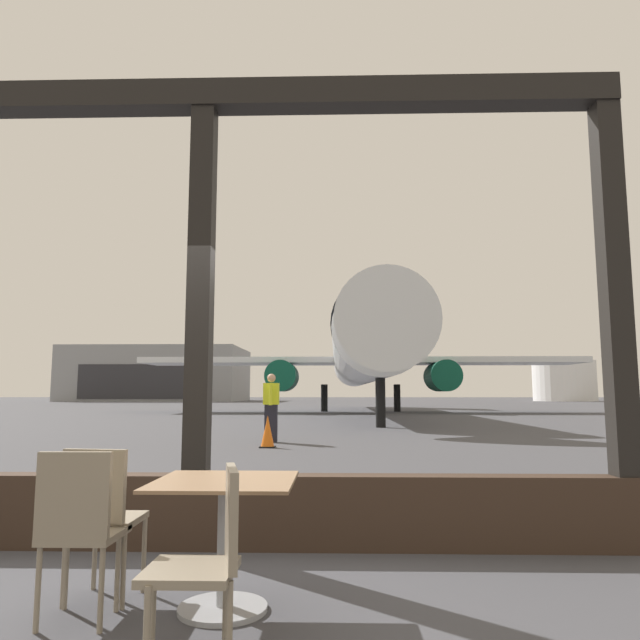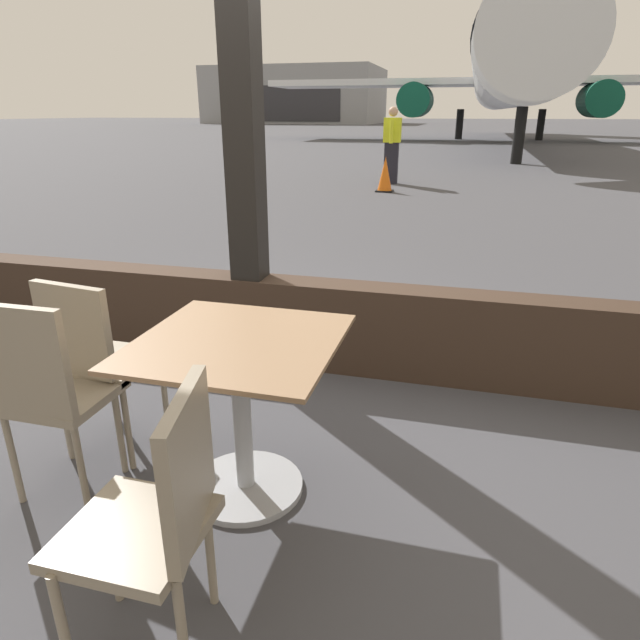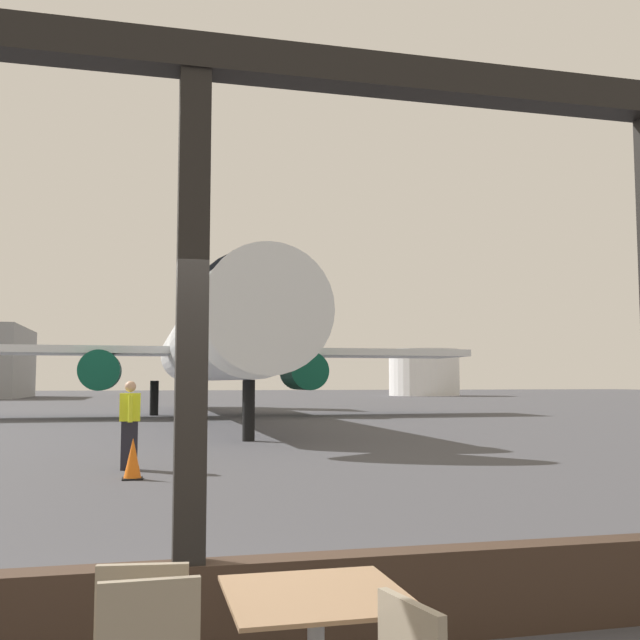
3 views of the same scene
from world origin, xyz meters
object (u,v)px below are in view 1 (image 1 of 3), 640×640
(fuel_storage_tank, at_px, (564,381))
(ground_crew_worker, at_px, (271,406))
(dining_table, at_px, (224,531))
(cafe_chair_window_left, at_px, (101,509))
(airplane, at_px, (363,354))
(cafe_chair_window_right, at_px, (210,551))
(cafe_chair_aisle_left, at_px, (79,521))
(distant_hangar, at_px, (160,375))
(traffic_cone, at_px, (268,432))

(fuel_storage_tank, bearing_deg, ground_crew_worker, -115.90)
(dining_table, bearing_deg, cafe_chair_window_left, 173.87)
(cafe_chair_window_left, height_order, airplane, airplane)
(cafe_chair_window_right, height_order, airplane, airplane)
(airplane, height_order, fuel_storage_tank, airplane)
(dining_table, distance_m, cafe_chair_aisle_left, 0.81)
(cafe_chair_window_left, distance_m, airplane, 32.42)
(dining_table, xyz_separation_m, cafe_chair_window_left, (-0.77, 0.08, 0.11))
(dining_table, height_order, ground_crew_worker, ground_crew_worker)
(ground_crew_worker, xyz_separation_m, distant_hangar, (-24.58, 71.95, 2.97))
(cafe_chair_window_left, height_order, fuel_storage_tank, fuel_storage_tank)
(ground_crew_worker, distance_m, traffic_cone, 1.57)
(airplane, bearing_deg, cafe_chair_aisle_left, -95.34)
(cafe_chair_window_right, distance_m, airplane, 33.22)
(ground_crew_worker, relative_size, traffic_cone, 2.38)
(cafe_chair_window_right, xyz_separation_m, airplane, (2.19, 33.01, 3.01))
(distant_hangar, bearing_deg, cafe_chair_aisle_left, -73.50)
(ground_crew_worker, bearing_deg, distant_hangar, 108.86)
(traffic_cone, bearing_deg, airplane, 81.75)
(cafe_chair_window_left, xyz_separation_m, ground_crew_worker, (-0.24, 11.56, 0.35))
(dining_table, xyz_separation_m, traffic_cone, (-0.92, 10.17, -0.10))
(cafe_chair_aisle_left, height_order, traffic_cone, cafe_chair_aisle_left)
(cafe_chair_aisle_left, height_order, distant_hangar, distant_hangar)
(distant_hangar, height_order, fuel_storage_tank, distant_hangar)
(airplane, bearing_deg, ground_crew_worker, -99.06)
(dining_table, xyz_separation_m, distant_hangar, (-25.59, 83.59, 3.42))
(traffic_cone, relative_size, distant_hangar, 0.03)
(cafe_chair_window_right, xyz_separation_m, traffic_cone, (-1.00, 10.96, -0.19))
(traffic_cone, distance_m, fuel_storage_tank, 81.18)
(dining_table, xyz_separation_m, cafe_chair_window_right, (0.08, -0.79, 0.09))
(dining_table, bearing_deg, cafe_chair_window_right, -84.13)
(traffic_cone, bearing_deg, cafe_chair_window_right, -84.77)
(airplane, xyz_separation_m, traffic_cone, (-3.20, -22.05, -3.20))
(airplane, xyz_separation_m, fuel_storage_tank, (31.59, 51.25, -0.64))
(ground_crew_worker, relative_size, distant_hangar, 0.07)
(airplane, relative_size, fuel_storage_tank, 4.02)
(cafe_chair_window_right, xyz_separation_m, fuel_storage_tank, (33.78, 84.27, 2.37))
(cafe_chair_aisle_left, height_order, fuel_storage_tank, fuel_storage_tank)
(airplane, distance_m, fuel_storage_tank, 60.21)
(cafe_chair_aisle_left, height_order, airplane, airplane)
(cafe_chair_aisle_left, relative_size, fuel_storage_tank, 0.11)
(distant_hangar, bearing_deg, ground_crew_worker, -71.14)
(dining_table, relative_size, cafe_chair_window_left, 0.89)
(cafe_chair_aisle_left, distance_m, traffic_cone, 10.43)
(airplane, xyz_separation_m, distant_hangar, (-27.86, 51.37, 0.32))
(ground_crew_worker, bearing_deg, cafe_chair_aisle_left, -88.81)
(ground_crew_worker, distance_m, distant_hangar, 76.09)
(cafe_chair_window_right, relative_size, distant_hangar, 0.04)
(cafe_chair_window_right, bearing_deg, dining_table, 95.87)
(distant_hangar, bearing_deg, airplane, -61.52)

